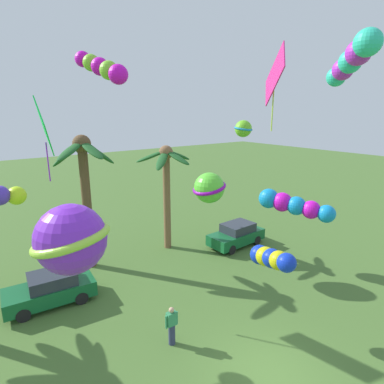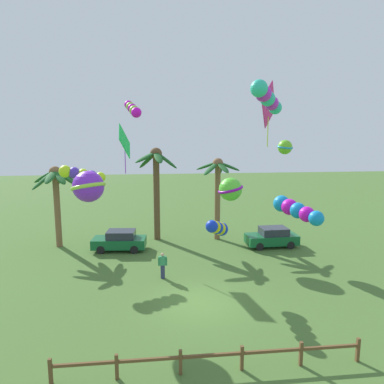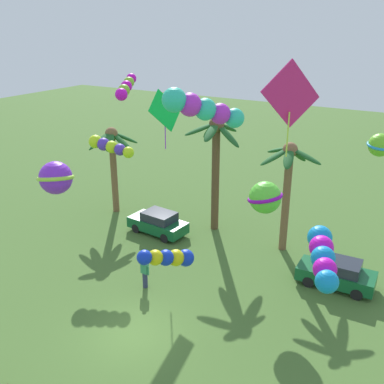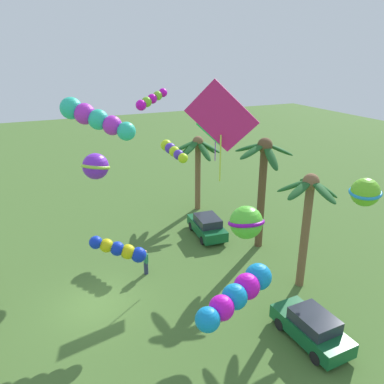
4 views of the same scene
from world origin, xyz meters
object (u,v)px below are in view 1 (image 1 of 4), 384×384
(parked_car_1, at_px, (51,289))
(spectator_0, at_px, (172,325))
(kite_tube_6, at_px, (352,59))
(kite_ball_8, at_px, (71,239))
(kite_ball_1, at_px, (209,188))
(kite_ball_7, at_px, (243,129))
(palm_tree_0, at_px, (166,175))
(kite_tube_2, at_px, (270,258))
(kite_diamond_3, at_px, (44,128))
(kite_tube_5, at_px, (102,67))
(kite_diamond_9, at_px, (275,76))
(kite_tube_4, at_px, (293,205))
(parked_car_0, at_px, (237,235))
(palm_tree_1, at_px, (84,174))

(parked_car_1, relative_size, spectator_0, 2.54)
(kite_tube_6, xyz_separation_m, kite_ball_8, (-8.87, 1.37, -4.43))
(kite_ball_1, distance_m, kite_ball_7, 5.90)
(palm_tree_0, relative_size, kite_tube_2, 2.63)
(kite_ball_1, distance_m, kite_diamond_3, 8.31)
(kite_tube_5, bearing_deg, kite_diamond_3, 100.74)
(kite_ball_1, relative_size, kite_tube_5, 0.98)
(parked_car_1, height_order, kite_ball_1, kite_ball_1)
(kite_ball_1, height_order, kite_tube_2, kite_ball_1)
(kite_tube_6, xyz_separation_m, kite_diamond_9, (1.57, 4.39, -0.07))
(kite_diamond_3, xyz_separation_m, kite_tube_4, (11.07, -4.72, -4.23))
(kite_ball_1, bearing_deg, kite_diamond_9, -55.13)
(palm_tree_0, height_order, kite_tube_6, kite_tube_6)
(kite_tube_5, height_order, kite_ball_7, kite_tube_5)
(palm_tree_0, xyz_separation_m, parked_car_1, (-7.74, -2.07, -4.12))
(kite_tube_5, distance_m, kite_diamond_9, 8.22)
(kite_ball_1, distance_m, kite_tube_4, 4.65)
(spectator_0, bearing_deg, kite_tube_4, 7.25)
(parked_car_1, relative_size, kite_tube_5, 1.98)
(kite_tube_4, bearing_deg, spectator_0, -172.75)
(kite_ball_8, bearing_deg, kite_tube_5, 53.47)
(parked_car_0, height_order, kite_tube_6, kite_tube_6)
(palm_tree_0, distance_m, kite_ball_1, 3.94)
(kite_tube_2, height_order, kite_tube_4, kite_tube_4)
(kite_diamond_3, bearing_deg, kite_ball_8, -100.04)
(parked_car_0, height_order, kite_tube_4, kite_tube_4)
(palm_tree_1, height_order, parked_car_1, palm_tree_1)
(palm_tree_1, distance_m, parked_car_0, 10.37)
(kite_tube_6, bearing_deg, kite_tube_4, 50.11)
(palm_tree_0, relative_size, kite_ball_1, 3.37)
(parked_car_0, relative_size, parked_car_1, 0.98)
(palm_tree_0, bearing_deg, kite_tube_4, -59.29)
(parked_car_0, relative_size, kite_tube_6, 1.64)
(kite_tube_4, xyz_separation_m, kite_tube_5, (-10.20, 0.12, 6.25))
(kite_ball_1, xyz_separation_m, kite_tube_4, (3.71, -2.63, -0.98))
(kite_tube_4, height_order, kite_tube_6, kite_tube_6)
(parked_car_1, distance_m, kite_tube_4, 12.83)
(parked_car_0, height_order, kite_tube_2, kite_tube_2)
(parked_car_1, bearing_deg, kite_ball_7, 1.65)
(kite_tube_6, bearing_deg, kite_tube_5, 146.74)
(kite_tube_6, distance_m, kite_ball_7, 10.52)
(parked_car_1, height_order, kite_tube_4, kite_tube_4)
(palm_tree_1, relative_size, kite_tube_4, 1.93)
(palm_tree_0, xyz_separation_m, parked_car_0, (3.84, -2.47, -4.12))
(parked_car_0, xyz_separation_m, spectator_0, (-8.55, -5.18, 0.06))
(kite_tube_4, relative_size, kite_ball_8, 1.55)
(spectator_0, bearing_deg, kite_diamond_3, 112.96)
(parked_car_1, relative_size, kite_ball_1, 2.03)
(kite_ball_1, bearing_deg, palm_tree_0, 92.76)
(palm_tree_0, xyz_separation_m, kite_tube_4, (3.90, -6.56, -1.07))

